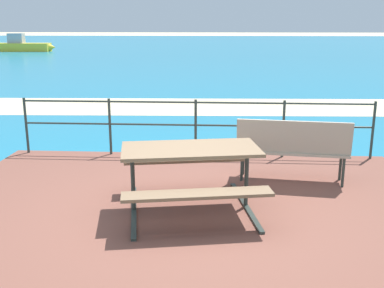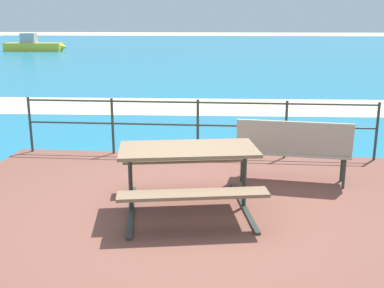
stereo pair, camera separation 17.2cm
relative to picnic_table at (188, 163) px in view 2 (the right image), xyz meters
name	(u,v)px [view 2 (the right image)]	position (x,y,z in m)	size (l,w,h in m)	color
ground_plane	(182,217)	(-0.07, -0.10, -0.65)	(240.00, 240.00, 0.00)	beige
patio_paving	(182,215)	(-0.07, -0.10, -0.62)	(6.40, 5.20, 0.06)	brown
sea_water	(228,48)	(-0.07, 39.90, -0.65)	(90.00, 90.00, 0.01)	teal
beach_strip	(212,107)	(-0.07, 7.49, -0.65)	(54.00, 2.73, 0.01)	beige
picnic_table	(188,163)	(0.00, 0.00, 0.00)	(1.87, 1.83, 0.78)	#7A6047
park_bench	(293,146)	(1.37, 1.08, -0.05)	(1.60, 0.60, 0.92)	tan
railing_fence	(198,120)	(-0.07, 2.37, 0.03)	(5.94, 0.04, 0.97)	#2D3833
boat_near	(34,46)	(-16.32, 32.94, -0.19)	(5.29, 1.53, 1.48)	yellow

